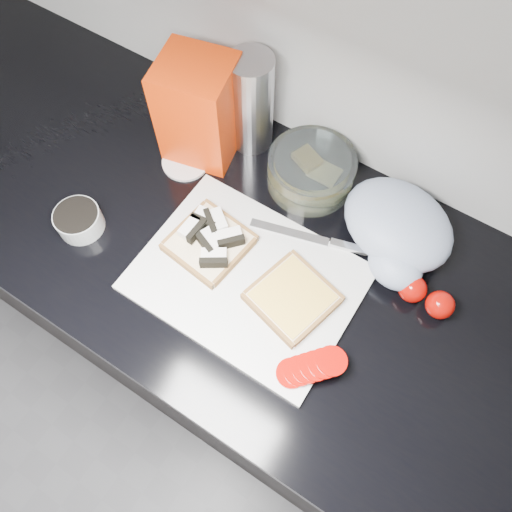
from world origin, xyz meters
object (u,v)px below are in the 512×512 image
Objects in this scene: cutting_board at (247,279)px; bread_bag at (199,110)px; glass_bowl at (311,171)px; steel_canister at (251,103)px.

bread_bag reaches higher than cutting_board.
glass_bowl is 0.80× the size of bread_bag.
cutting_board is 2.28× the size of glass_bowl.
cutting_board is 1.82× the size of bread_bag.
glass_bowl is 0.82× the size of steel_canister.
steel_canister reaches higher than glass_bowl.
bread_bag is (-0.24, -0.04, 0.07)m from glass_bowl.
steel_canister is (0.08, 0.07, -0.00)m from bread_bag.
steel_canister reaches higher than cutting_board.
bread_bag is 1.02× the size of steel_canister.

